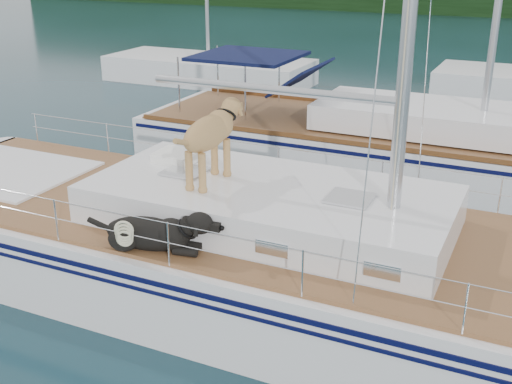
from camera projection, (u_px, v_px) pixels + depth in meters
The scene contains 5 objects.
ground at pixel (222, 285), 10.14m from camera, with size 120.00×120.00×0.00m, color black.
shore_bank at pixel (505, 7), 48.94m from camera, with size 92.00×1.00×1.20m, color #595147.
main_sailboat at pixel (226, 248), 9.85m from camera, with size 12.00×3.80×14.01m.
neighbor_sailboat at pixel (376, 146), 15.00m from camera, with size 11.00×3.50×13.30m.
bg_boat_west at pixel (209, 71), 24.97m from camera, with size 8.00×3.00×11.65m.
Camera 1 is at (4.27, -7.85, 5.04)m, focal length 45.00 mm.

